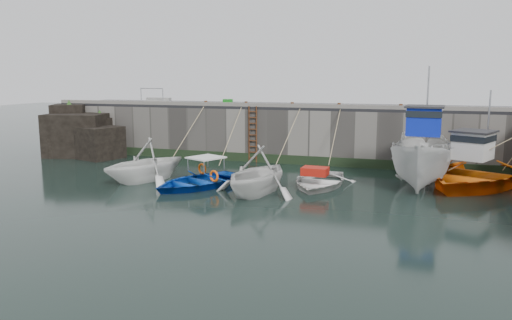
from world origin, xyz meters
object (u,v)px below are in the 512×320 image
(boat_near_navy, at_px, (319,185))
(bollard_d, at_px, (339,105))
(bollard_e, at_px, (401,107))
(fish_crate, at_px, (228,102))
(bollard_b, at_px, (246,104))
(boat_near_blue, at_px, (198,186))
(boat_near_blacktrim, at_px, (257,193))
(boat_far_orange, at_px, (475,173))
(bollard_c, at_px, (292,105))
(boat_far_white, at_px, (423,160))
(ladder, at_px, (253,135))
(boat_near_white, at_px, (146,181))
(bollard_a, at_px, (206,103))

(boat_near_navy, bearing_deg, bollard_d, 92.29)
(bollard_e, bearing_deg, boat_near_navy, -121.47)
(boat_near_navy, bearing_deg, fish_crate, 138.97)
(bollard_b, relative_size, bollard_d, 1.00)
(boat_near_blue, relative_size, bollard_d, 16.59)
(boat_near_blacktrim, bearing_deg, bollard_d, 83.47)
(boat_near_navy, height_order, bollard_b, bollard_b)
(boat_far_orange, bearing_deg, boat_near_blue, -135.41)
(boat_near_blacktrim, relative_size, boat_near_navy, 0.99)
(boat_near_navy, bearing_deg, bollard_c, 118.61)
(boat_near_navy, bearing_deg, boat_near_blue, -157.80)
(boat_near_blacktrim, relative_size, bollard_d, 15.74)
(boat_far_white, xyz_separation_m, bollard_e, (-1.17, 3.64, 2.18))
(fish_crate, bearing_deg, boat_near_blacktrim, -76.96)
(boat_near_blacktrim, bearing_deg, boat_far_orange, 37.83)
(boat_near_blacktrim, xyz_separation_m, bollard_e, (5.43, 7.57, 3.30))
(boat_far_white, height_order, bollard_b, boat_far_white)
(bollard_d, bearing_deg, fish_crate, 169.37)
(bollard_d, bearing_deg, ladder, -176.00)
(boat_far_white, relative_size, bollard_b, 25.27)
(ladder, height_order, boat_near_white, ladder)
(boat_near_blue, xyz_separation_m, bollard_e, (8.35, 7.10, 3.30))
(ladder, xyz_separation_m, boat_far_orange, (11.49, -2.50, -1.08))
(boat_near_blacktrim, height_order, boat_far_orange, boat_far_orange)
(boat_far_orange, height_order, bollard_c, boat_far_orange)
(bollard_b, xyz_separation_m, bollard_c, (2.70, 0.00, 0.00))
(ladder, bearing_deg, bollard_e, 2.40)
(boat_near_navy, relative_size, bollard_b, 15.86)
(boat_near_navy, bearing_deg, bollard_b, 137.60)
(bollard_c, distance_m, bollard_d, 2.60)
(boat_near_white, bearing_deg, bollard_b, 91.36)
(boat_near_white, xyz_separation_m, boat_near_blue, (2.86, -0.37, 0.00))
(ladder, height_order, boat_far_orange, boat_far_orange)
(boat_far_orange, bearing_deg, bollard_c, -172.18)
(bollard_b, height_order, bollard_e, same)
(boat_near_blue, bearing_deg, fish_crate, 126.89)
(ladder, distance_m, boat_near_white, 7.33)
(boat_near_blacktrim, xyz_separation_m, bollard_a, (-5.57, 7.57, 3.30))
(fish_crate, relative_size, bollard_a, 2.10)
(boat_near_blue, height_order, boat_near_navy, boat_near_blue)
(bollard_c, bearing_deg, ladder, -171.33)
(boat_near_white, distance_m, bollard_c, 9.24)
(ladder, xyz_separation_m, boat_near_white, (-3.21, -6.39, -1.59))
(bollard_c, bearing_deg, bollard_a, 180.00)
(boat_far_white, bearing_deg, boat_near_navy, -155.93)
(bollard_b, bearing_deg, bollard_c, 0.00)
(boat_far_white, distance_m, bollard_e, 4.40)
(bollard_a, bearing_deg, bollard_e, 0.00)
(boat_near_navy, height_order, boat_far_white, boat_far_white)
(ladder, relative_size, bollard_a, 11.43)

